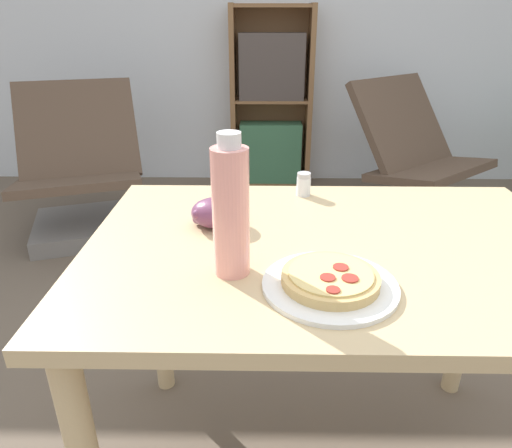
{
  "coord_description": "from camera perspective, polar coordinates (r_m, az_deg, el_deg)",
  "views": [
    {
      "loc": [
        -0.22,
        -1.04,
        1.24
      ],
      "look_at": [
        -0.23,
        -0.12,
        0.82
      ],
      "focal_mm": 32.0,
      "sensor_mm": 36.0,
      "label": 1
    }
  ],
  "objects": [
    {
      "name": "dining_table",
      "position": [
        1.14,
        9.39,
        -7.32
      ],
      "size": [
        1.16,
        0.78,
        0.76
      ],
      "color": "#D1B27F",
      "rests_on": "ground_plane"
    },
    {
      "name": "bookshelf",
      "position": [
        3.57,
        1.9,
        14.4
      ],
      "size": [
        0.61,
        0.25,
        1.32
      ],
      "color": "brown",
      "rests_on": "ground_plane"
    },
    {
      "name": "salt_shaker",
      "position": [
        1.34,
        5.98,
        4.96
      ],
      "size": [
        0.04,
        0.04,
        0.07
      ],
      "color": "white",
      "rests_on": "dining_table"
    },
    {
      "name": "lounge_chair_far",
      "position": [
        3.16,
        19.41,
        5.62
      ],
      "size": [
        0.97,
        1.03,
        0.88
      ],
      "rotation": [
        0.0,
        0.0,
        0.68
      ],
      "color": "slate",
      "rests_on": "ground_plane"
    },
    {
      "name": "pizza_on_plate",
      "position": [
        0.9,
        9.25,
        -7.11
      ],
      "size": [
        0.26,
        0.26,
        0.04
      ],
      "color": "white",
      "rests_on": "dining_table"
    },
    {
      "name": "wall_back",
      "position": [
        3.67,
        4.81,
        25.47
      ],
      "size": [
        8.0,
        0.05,
        2.6
      ],
      "color": "silver",
      "rests_on": "ground_plane"
    },
    {
      "name": "grape_bunch",
      "position": [
        1.14,
        -4.95,
        1.52
      ],
      "size": [
        0.13,
        0.12,
        0.07
      ],
      "color": "#6B3856",
      "rests_on": "dining_table"
    },
    {
      "name": "lounge_chair_near",
      "position": [
        2.97,
        -20.71,
        4.26
      ],
      "size": [
        0.88,
        0.94,
        0.88
      ],
      "rotation": [
        0.0,
        0.0,
        0.32
      ],
      "color": "slate",
      "rests_on": "ground_plane"
    },
    {
      "name": "drink_bottle",
      "position": [
        0.89,
        -3.18,
        1.68
      ],
      "size": [
        0.07,
        0.07,
        0.29
      ],
      "color": "pink",
      "rests_on": "dining_table"
    },
    {
      "name": "ground_plane",
      "position": [
        1.63,
        9.11,
        -25.23
      ],
      "size": [
        14.0,
        14.0,
        0.0
      ],
      "primitive_type": "plane",
      "color": "brown"
    }
  ]
}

